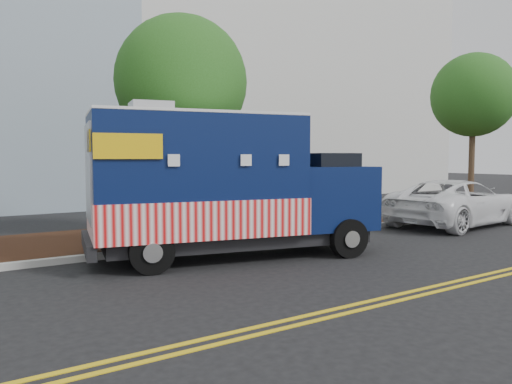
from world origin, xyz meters
TOP-DOWN VIEW (x-y plane):
  - ground at (0.00, 0.00)m, footprint 120.00×120.00m
  - curb at (0.00, 1.40)m, footprint 120.00×0.18m
  - mulch_strip at (0.00, 3.50)m, footprint 120.00×4.00m
  - centerline_near at (0.00, -4.45)m, footprint 120.00×0.10m
  - centerline_far at (0.00, -4.70)m, footprint 120.00×0.10m
  - tree_b at (-0.24, 3.27)m, footprint 3.81×3.81m
  - tree_d at (13.90, 3.08)m, footprint 3.69×3.69m
  - sign_post at (-3.27, 1.57)m, footprint 0.06×0.06m
  - food_truck at (-0.82, 0.06)m, footprint 7.12×3.86m
  - white_car at (8.69, 0.26)m, footprint 5.94×3.17m

SIDE VIEW (x-z plane):
  - ground at x=0.00m, z-range 0.00..0.00m
  - centerline_near at x=0.00m, z-range 0.00..0.01m
  - centerline_far at x=0.00m, z-range 0.00..0.01m
  - curb at x=0.00m, z-range 0.00..0.15m
  - mulch_strip at x=0.00m, z-range 0.00..0.15m
  - white_car at x=8.69m, z-range 0.00..1.59m
  - sign_post at x=-3.27m, z-range 0.00..2.40m
  - food_truck at x=-0.82m, z-range -0.17..3.40m
  - tree_b at x=-0.24m, z-range 1.31..7.75m
  - tree_d at x=13.90m, z-range 1.62..8.58m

